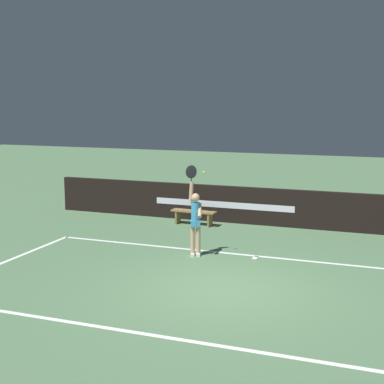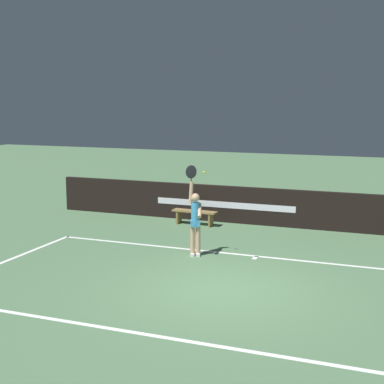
% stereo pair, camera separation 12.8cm
% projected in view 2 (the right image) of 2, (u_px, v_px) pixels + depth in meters
% --- Properties ---
extents(ground_plane, '(60.00, 60.00, 0.00)m').
position_uv_depth(ground_plane, '(224.00, 289.00, 12.10)').
color(ground_plane, '#50744F').
extents(court_lines, '(11.65, 5.60, 0.00)m').
position_uv_depth(court_lines, '(224.00, 289.00, 12.12)').
color(court_lines, white).
rests_on(court_lines, ground).
extents(back_wall, '(16.21, 0.18, 1.21)m').
position_uv_depth(back_wall, '(286.00, 208.00, 17.88)').
color(back_wall, black).
rests_on(back_wall, ground).
extents(tennis_player, '(0.50, 0.48, 2.38)m').
position_uv_depth(tennis_player, '(195.00, 219.00, 14.53)').
color(tennis_player, tan).
rests_on(tennis_player, ground).
extents(tennis_ball, '(0.07, 0.07, 0.07)m').
position_uv_depth(tennis_ball, '(204.00, 172.00, 14.20)').
color(tennis_ball, '#CEE12E').
extents(courtside_bench_far, '(1.50, 0.43, 0.47)m').
position_uv_depth(courtside_bench_far, '(195.00, 214.00, 18.20)').
color(courtside_bench_far, olive).
rests_on(courtside_bench_far, ground).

